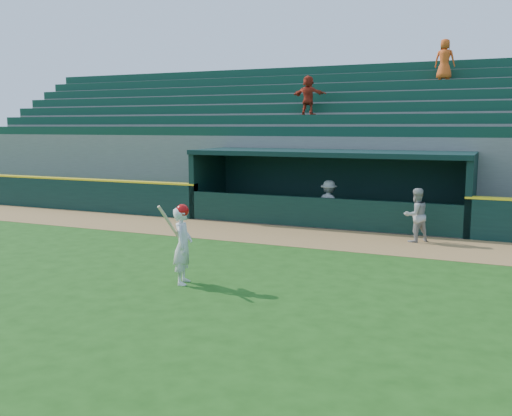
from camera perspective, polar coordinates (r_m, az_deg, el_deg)
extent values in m
plane|color=#1B4A12|center=(12.75, -2.91, -6.73)|extent=(120.00, 120.00, 0.00)
cube|color=olive|center=(17.16, 4.43, -2.85)|extent=(40.00, 3.00, 0.01)
cube|color=black|center=(25.13, -21.56, 1.48)|extent=(15.50, 0.30, 1.20)
cube|color=yellow|center=(25.07, -21.64, 2.91)|extent=(15.50, 0.32, 0.06)
imported|color=#A0A09B|center=(16.82, 15.70, -0.70)|extent=(0.95, 0.94, 1.55)
imported|color=#A0A09B|center=(18.91, 7.28, 0.46)|extent=(1.04, 0.68, 1.52)
cube|color=slate|center=(19.78, 7.11, -1.37)|extent=(9.00, 2.60, 0.04)
cube|color=black|center=(21.38, -4.74, 2.43)|extent=(0.20, 2.60, 2.30)
cube|color=black|center=(18.85, 20.69, 1.16)|extent=(0.20, 2.60, 2.30)
cube|color=black|center=(20.87, 8.19, 2.23)|extent=(9.40, 0.20, 2.30)
cube|color=black|center=(19.53, 7.23, 5.47)|extent=(9.40, 2.80, 0.16)
cube|color=black|center=(18.55, 6.06, -0.49)|extent=(9.00, 0.16, 1.00)
cube|color=brown|center=(20.50, 7.76, -0.40)|extent=(8.40, 0.45, 0.10)
cube|color=slate|center=(21.34, 8.58, 3.18)|extent=(34.00, 0.85, 2.91)
cube|color=#0F3828|center=(21.15, 8.59, 7.57)|extent=(34.00, 0.60, 0.36)
cube|color=slate|center=(22.15, 9.17, 3.93)|extent=(34.00, 0.85, 3.36)
cube|color=#0F3828|center=(21.97, 9.20, 8.75)|extent=(34.00, 0.60, 0.36)
cube|color=slate|center=(22.95, 9.72, 4.62)|extent=(34.00, 0.85, 3.81)
cube|color=#0F3828|center=(22.81, 9.77, 9.84)|extent=(34.00, 0.60, 0.36)
cube|color=slate|center=(23.77, 10.23, 5.27)|extent=(34.00, 0.85, 4.26)
cube|color=#0F3828|center=(23.65, 10.31, 10.85)|extent=(34.00, 0.60, 0.36)
cube|color=slate|center=(24.58, 10.71, 5.87)|extent=(34.00, 0.85, 4.71)
cube|color=#0F3828|center=(24.50, 10.81, 11.80)|extent=(34.00, 0.60, 0.36)
cube|color=slate|center=(25.40, 11.16, 6.44)|extent=(34.00, 0.85, 5.16)
cube|color=#0F3828|center=(25.36, 11.28, 12.68)|extent=(34.00, 0.60, 0.36)
cube|color=slate|center=(26.23, 11.58, 6.97)|extent=(34.00, 0.85, 5.61)
cube|color=#0F3828|center=(26.23, 11.72, 13.50)|extent=(34.00, 0.60, 0.36)
cube|color=slate|center=(26.79, 11.84, 6.98)|extent=(34.50, 0.30, 5.61)
imported|color=#DE4F18|center=(24.10, 18.35, 13.91)|extent=(0.82, 0.58, 1.58)
imported|color=#AA2C1A|center=(22.48, 5.25, 11.17)|extent=(1.44, 0.66, 1.50)
imported|color=silver|center=(11.99, -7.32, -3.77)|extent=(0.55, 0.68, 1.62)
sphere|color=#B70A0A|center=(11.86, -7.38, -0.26)|extent=(0.27, 0.27, 0.27)
cylinder|color=#D6BB89|center=(11.81, -8.66, -1.46)|extent=(0.32, 0.45, 0.76)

